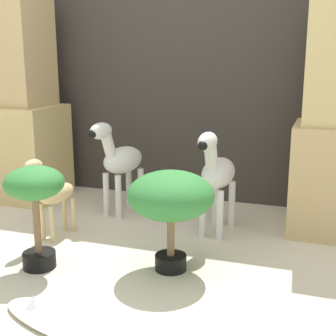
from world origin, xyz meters
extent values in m
plane|color=beige|center=(0.00, 0.00, 0.00)|extent=(14.00, 14.00, 0.00)
cube|color=#38332D|center=(0.00, 1.73, 1.10)|extent=(6.40, 0.08, 2.20)
cube|color=#D1B775|center=(-1.27, 1.29, 0.37)|extent=(0.77, 0.53, 0.73)
cube|color=tan|center=(-1.27, 1.29, 1.15)|extent=(0.62, 0.43, 0.83)
cylinder|color=silver|center=(0.50, 0.91, 0.15)|extent=(0.04, 0.04, 0.31)
cylinder|color=silver|center=(0.39, 0.92, 0.15)|extent=(0.04, 0.04, 0.31)
cylinder|color=silver|center=(0.52, 1.16, 0.15)|extent=(0.04, 0.04, 0.31)
cylinder|color=silver|center=(0.41, 1.17, 0.15)|extent=(0.04, 0.04, 0.31)
ellipsoid|color=silver|center=(0.45, 1.04, 0.39)|extent=(0.22, 0.37, 0.19)
cylinder|color=silver|center=(0.44, 0.89, 0.53)|extent=(0.09, 0.14, 0.23)
ellipsoid|color=silver|center=(0.43, 0.82, 0.63)|extent=(0.12, 0.20, 0.11)
sphere|color=black|center=(0.43, 0.74, 0.62)|extent=(0.06, 0.06, 0.06)
cube|color=black|center=(0.44, 0.89, 0.54)|extent=(0.03, 0.09, 0.19)
cylinder|color=silver|center=(-0.25, 1.05, 0.15)|extent=(0.04, 0.04, 0.31)
cylinder|color=silver|center=(-0.36, 1.09, 0.15)|extent=(0.04, 0.04, 0.31)
cylinder|color=silver|center=(-0.18, 1.29, 0.15)|extent=(0.04, 0.04, 0.31)
cylinder|color=silver|center=(-0.29, 1.33, 0.15)|extent=(0.04, 0.04, 0.31)
ellipsoid|color=silver|center=(-0.27, 1.19, 0.39)|extent=(0.28, 0.40, 0.19)
cylinder|color=silver|center=(-0.31, 1.04, 0.53)|extent=(0.11, 0.15, 0.23)
ellipsoid|color=silver|center=(-0.33, 0.98, 0.63)|extent=(0.15, 0.21, 0.11)
sphere|color=black|center=(-0.35, 0.90, 0.62)|extent=(0.06, 0.06, 0.06)
cube|color=black|center=(-0.31, 1.04, 0.54)|extent=(0.04, 0.09, 0.19)
cylinder|color=#E0C184|center=(-0.46, 0.53, 0.11)|extent=(0.03, 0.03, 0.23)
cylinder|color=#E0C184|center=(-0.53, 0.54, 0.11)|extent=(0.03, 0.03, 0.23)
cylinder|color=#E0C184|center=(-0.42, 0.73, 0.11)|extent=(0.03, 0.03, 0.23)
cylinder|color=#E0C184|center=(-0.49, 0.74, 0.11)|extent=(0.03, 0.03, 0.23)
ellipsoid|color=#E0C184|center=(-0.47, 0.64, 0.28)|extent=(0.17, 0.30, 0.12)
cylinder|color=#E0C184|center=(-0.50, 0.52, 0.40)|extent=(0.08, 0.13, 0.21)
ellipsoid|color=#E0C184|center=(-0.51, 0.46, 0.49)|extent=(0.09, 0.13, 0.07)
sphere|color=brown|center=(-0.52, 0.40, 0.49)|extent=(0.04, 0.04, 0.04)
cylinder|color=black|center=(0.35, 0.41, 0.04)|extent=(0.17, 0.17, 0.08)
cylinder|color=brown|center=(0.35, 0.41, 0.19)|extent=(0.04, 0.04, 0.21)
ellipsoid|color=#337F38|center=(0.35, 0.41, 0.41)|extent=(0.45, 0.45, 0.25)
cylinder|color=black|center=(-0.33, 0.20, 0.04)|extent=(0.18, 0.18, 0.09)
cylinder|color=brown|center=(-0.33, 0.20, 0.24)|extent=(0.04, 0.04, 0.30)
ellipsoid|color=#337F38|center=(-0.33, 0.20, 0.47)|extent=(0.31, 0.31, 0.17)
ellipsoid|color=silver|center=(0.25, -0.25, 0.02)|extent=(1.01, 0.43, 0.04)
cone|color=white|center=(-0.08, -0.19, 0.06)|extent=(0.10, 0.10, 0.05)
camera|label=1|loc=(1.08, -1.77, 1.11)|focal=50.00mm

